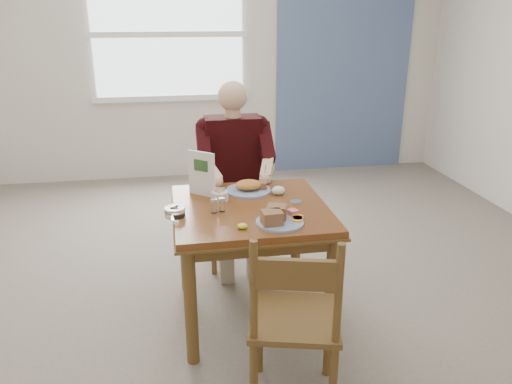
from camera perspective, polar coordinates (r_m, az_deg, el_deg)
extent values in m
plane|color=#675E53|center=(3.30, -0.58, -13.81)|extent=(6.00, 6.00, 0.00)
plane|color=beige|center=(5.74, -5.76, 15.54)|extent=(5.50, 0.00, 5.50)
cube|color=#4D6490|center=(6.06, 10.10, 15.57)|extent=(1.60, 0.02, 2.80)
ellipsoid|color=#FCFC35|center=(2.65, -1.57, -3.92)|extent=(0.06, 0.04, 0.03)
ellipsoid|color=white|center=(3.13, 2.56, 0.19)|extent=(0.09, 0.08, 0.05)
cylinder|color=silver|center=(3.01, 4.60, -1.14)|extent=(0.07, 0.07, 0.01)
cube|color=white|center=(5.68, -10.02, 17.32)|extent=(1.60, 0.02, 1.30)
cube|color=white|center=(5.74, -9.60, 10.53)|extent=(1.72, 0.04, 0.06)
cube|color=white|center=(5.67, -10.02, 17.32)|extent=(1.72, 0.04, 0.06)
cube|color=brown|center=(2.96, -0.63, -1.99)|extent=(0.90, 0.90, 0.04)
cube|color=brown|center=(2.97, -0.63, -2.48)|extent=(0.92, 0.92, 0.01)
cylinder|color=brown|center=(2.75, -7.47, -12.80)|extent=(0.07, 0.07, 0.71)
cylinder|color=brown|center=(2.88, 8.55, -11.29)|extent=(0.07, 0.07, 0.71)
cylinder|color=brown|center=(3.44, -8.15, -5.79)|extent=(0.07, 0.07, 0.71)
cylinder|color=brown|center=(3.54, 4.62, -4.87)|extent=(0.07, 0.07, 0.71)
cube|color=brown|center=(2.64, 0.77, -6.53)|extent=(0.80, 0.03, 0.08)
cube|color=brown|center=(3.34, -1.72, -0.63)|extent=(0.80, 0.03, 0.08)
cube|color=brown|center=(2.95, -8.13, -3.72)|extent=(0.03, 0.80, 0.08)
cube|color=brown|center=(3.07, 6.58, -2.71)|extent=(0.03, 0.80, 0.08)
cylinder|color=brown|center=(3.66, -4.87, -6.20)|extent=(0.04, 0.04, 0.45)
cylinder|color=brown|center=(3.71, 0.70, -5.80)|extent=(0.04, 0.04, 0.45)
cylinder|color=brown|center=(3.99, -5.36, -3.95)|extent=(0.04, 0.04, 0.45)
cylinder|color=brown|center=(4.03, -0.25, -3.60)|extent=(0.04, 0.04, 0.45)
cube|color=brown|center=(3.75, -2.50, -1.51)|extent=(0.42, 0.42, 0.03)
cylinder|color=brown|center=(3.82, -5.59, 2.58)|extent=(0.04, 0.04, 0.50)
cylinder|color=brown|center=(3.86, -0.26, 2.87)|extent=(0.04, 0.04, 0.50)
cube|color=brown|center=(3.81, -2.94, 4.16)|extent=(0.38, 0.03, 0.14)
cylinder|color=brown|center=(2.74, 0.39, -16.07)|extent=(0.05, 0.05, 0.45)
cylinder|color=brown|center=(2.74, 8.23, -16.26)|extent=(0.05, 0.05, 0.45)
cylinder|color=brown|center=(2.46, -0.26, -21.00)|extent=(0.05, 0.05, 0.45)
cube|color=brown|center=(2.45, 4.42, -14.15)|extent=(0.51, 0.51, 0.03)
cylinder|color=brown|center=(2.18, -0.28, -11.52)|extent=(0.04, 0.04, 0.50)
cylinder|color=brown|center=(2.18, 9.40, -11.76)|extent=(0.04, 0.04, 0.50)
cube|color=brown|center=(2.12, 4.64, -9.38)|extent=(0.38, 0.12, 0.14)
cube|color=gray|center=(3.60, -3.84, -1.19)|extent=(0.13, 0.38, 0.12)
cube|color=gray|center=(3.62, -0.69, -1.00)|extent=(0.13, 0.38, 0.12)
cube|color=gray|center=(3.56, -3.40, -6.74)|extent=(0.10, 0.10, 0.48)
cube|color=gray|center=(3.58, -0.20, -6.50)|extent=(0.10, 0.10, 0.48)
cube|color=black|center=(3.66, -2.65, 4.13)|extent=(0.40, 0.22, 0.58)
sphere|color=black|center=(3.58, -5.74, 7.36)|extent=(0.15, 0.15, 0.15)
sphere|color=black|center=(3.63, 0.30, 7.62)|extent=(0.15, 0.15, 0.15)
cylinder|color=#D6A987|center=(3.56, -2.69, 8.85)|extent=(0.11, 0.11, 0.08)
sphere|color=#D6A987|center=(3.54, -2.72, 10.91)|extent=(0.21, 0.21, 0.21)
cube|color=black|center=(3.49, -6.03, 5.33)|extent=(0.09, 0.29, 0.27)
cube|color=black|center=(3.55, 1.11, 5.67)|extent=(0.09, 0.29, 0.27)
sphere|color=black|center=(3.41, -5.82, 3.22)|extent=(0.09, 0.09, 0.09)
sphere|color=black|center=(3.47, 1.46, 3.60)|extent=(0.09, 0.09, 0.09)
cube|color=#D6A987|center=(3.34, -5.16, 2.24)|extent=(0.14, 0.23, 0.14)
cube|color=#D6A987|center=(3.39, 1.26, 2.59)|extent=(0.14, 0.23, 0.14)
sphere|color=#D6A987|center=(3.26, -4.48, 1.21)|extent=(0.08, 0.08, 0.08)
sphere|color=#D6A987|center=(3.31, 1.05, 1.52)|extent=(0.08, 0.08, 0.08)
cylinder|color=silver|center=(3.29, 1.05, 2.35)|extent=(0.01, 0.05, 0.12)
cylinder|color=white|center=(2.71, 2.74, -3.49)|extent=(0.28, 0.28, 0.01)
cube|color=tan|center=(2.66, 1.82, -2.93)|extent=(0.11, 0.10, 0.07)
cube|color=tan|center=(2.74, 2.39, -2.26)|extent=(0.13, 0.12, 0.07)
cylinder|color=orange|center=(2.73, 4.76, -3.17)|extent=(0.07, 0.07, 0.01)
cylinder|color=orange|center=(2.75, 4.77, -2.99)|extent=(0.07, 0.07, 0.01)
cylinder|color=orange|center=(2.77, 4.78, -2.81)|extent=(0.08, 0.08, 0.01)
cube|color=#E16A6E|center=(2.80, 4.22, -2.30)|extent=(0.07, 0.07, 0.03)
cylinder|color=white|center=(3.18, -0.87, 0.17)|extent=(0.33, 0.33, 0.02)
ellipsoid|color=gold|center=(3.17, -0.88, 0.83)|extent=(0.19, 0.17, 0.06)
cube|color=tan|center=(3.19, 0.28, 0.79)|extent=(0.12, 0.08, 0.04)
cylinder|color=white|center=(3.04, -4.16, -0.46)|extent=(0.12, 0.12, 0.05)
cube|color=pink|center=(3.03, -4.38, 0.20)|extent=(0.04, 0.02, 0.03)
cube|color=#6699D8|center=(3.04, -3.92, 0.32)|extent=(0.04, 0.02, 0.03)
cube|color=#EAD159|center=(3.01, -4.11, 0.12)|extent=(0.04, 0.04, 0.03)
cube|color=white|center=(3.04, -4.55, 0.29)|extent=(0.04, 0.01, 0.03)
cylinder|color=white|center=(2.85, -4.83, -1.75)|extent=(0.04, 0.04, 0.07)
cylinder|color=silver|center=(2.84, -4.86, -0.97)|extent=(0.05, 0.05, 0.01)
cylinder|color=white|center=(2.87, -3.92, -1.60)|extent=(0.04, 0.04, 0.07)
cylinder|color=silver|center=(2.85, -3.94, -0.82)|extent=(0.05, 0.05, 0.01)
cylinder|color=white|center=(2.84, -9.26, -2.26)|extent=(0.15, 0.15, 0.05)
cylinder|color=white|center=(2.83, -9.55, -1.99)|extent=(0.04, 0.04, 0.02)
cylinder|color=white|center=(2.84, -9.02, -1.81)|extent=(0.04, 0.04, 0.02)
cylinder|color=white|center=(2.81, -9.16, -2.06)|extent=(0.04, 0.04, 0.02)
cube|color=white|center=(3.10, -6.24, 2.09)|extent=(0.16, 0.13, 0.28)
cube|color=#2D5926|center=(3.07, -6.33, 3.02)|extent=(0.08, 0.07, 0.07)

